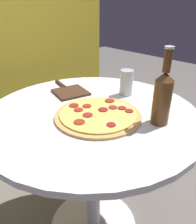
% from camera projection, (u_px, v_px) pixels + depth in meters
% --- Properties ---
extents(table, '(0.91, 0.91, 0.76)m').
position_uv_depth(table, '(92.00, 145.00, 1.02)').
color(table, white).
rests_on(table, ground_plane).
extents(fence_panel, '(1.51, 0.04, 1.61)m').
position_uv_depth(fence_panel, '(13.00, 65.00, 1.43)').
color(fence_panel, gold).
rests_on(fence_panel, ground_plane).
extents(pizza, '(0.35, 0.35, 0.02)m').
position_uv_depth(pizza, '(98.00, 115.00, 0.88)').
color(pizza, tan).
rests_on(pizza, table).
extents(beer_bottle, '(0.07, 0.07, 0.29)m').
position_uv_depth(beer_bottle, '(163.00, 96.00, 0.79)').
color(beer_bottle, '#563314').
rests_on(beer_bottle, table).
extents(pizza_paddle, '(0.18, 0.28, 0.02)m').
position_uv_depth(pizza_paddle, '(69.00, 91.00, 1.12)').
color(pizza_paddle, '#422819').
rests_on(pizza_paddle, table).
extents(drinking_glass, '(0.06, 0.06, 0.12)m').
position_uv_depth(drinking_glass, '(126.00, 83.00, 1.07)').
color(drinking_glass, silver).
rests_on(drinking_glass, table).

